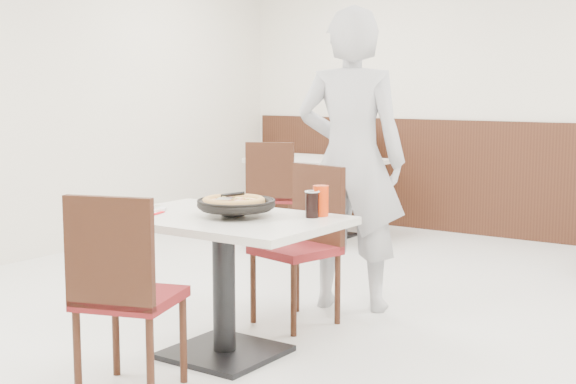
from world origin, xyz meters
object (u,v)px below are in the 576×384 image
Objects in this scene: pizza at (234,204)px; bg_chair_left_near at (275,195)px; diner_person at (351,160)px; bg_table_left at (318,198)px; bg_chair_left_far at (344,181)px; side_plate at (149,209)px; pizza_pan at (236,209)px; main_table at (224,286)px; red_cup at (321,201)px; chair_far at (295,246)px; cola_glass at (312,205)px; chair_near at (131,293)px.

bg_chair_left_near is at bearing 121.52° from pizza.
diner_person is 1.59× the size of bg_table_left.
bg_chair_left_far reaches higher than bg_table_left.
diner_person reaches higher than side_plate.
bg_chair_left_far is (-1.55, 2.53, -0.48)m from diner_person.
bg_chair_left_near reaches higher than pizza_pan.
bg_chair_left_near is (-1.46, 2.48, 0.10)m from main_table.
pizza_pan is 2.28× the size of red_cup.
chair_far reaches higher than pizza_pan.
diner_person is at bearing 109.17° from cola_glass.
chair_near is at bearing -92.04° from main_table.
chair_near is 1.91m from diner_person.
chair_near is at bearing -88.99° from bg_chair_left_near.
red_cup reaches higher than cola_glass.
cola_glass is at bearing -97.26° from red_cup.
cola_glass is 0.07× the size of diner_person.
diner_person is 2.06m from bg_chair_left_near.
cola_glass is at bearing 131.49° from bg_chair_left_far.
side_plate is 0.20× the size of bg_chair_left_far.
chair_near is 0.78m from pizza.
chair_near is 5.10× the size of side_plate.
bg_chair_left_far reaches higher than pizza_pan.
bg_table_left is (-1.48, 1.93, -0.58)m from diner_person.
chair_near reaches higher than cola_glass.
chair_near is at bearing -115.89° from cola_glass.
pizza_pan is at bearing 12.29° from side_plate.
bg_chair_left_near is (-1.53, 2.45, -0.32)m from pizza_pan.
main_table is at bearing 69.15° from chair_near.
pizza is 0.51m from side_plate.
main_table is at bearing -121.77° from pizza.
chair_near is 0.77m from side_plate.
diner_person is at bearing 67.75° from side_plate.
pizza_pan is 1.95× the size of side_plate.
bg_chair_left_far reaches higher than cola_glass.
cola_glass is at bearing 45.30° from chair_near.
diner_person is at bearing -63.77° from bg_chair_left_near.
pizza is (0.05, 0.70, 0.34)m from chair_near.
side_plate is (-0.43, 0.57, 0.28)m from chair_near.
pizza_pan is 0.19× the size of diner_person.
bg_chair_left_near is (-1.49, 2.43, -0.34)m from pizza.
diner_person reaches higher than pizza_pan.
pizza is at bearing 70.07° from diner_person.
chair_near is 3.45m from bg_chair_left_near.
bg_chair_left_near is (-1.53, 1.29, -0.48)m from diner_person.
diner_person is (0.00, 1.17, 0.16)m from pizza_pan.
bg_chair_left_near reaches higher than bg_table_left.
cola_glass is 0.07m from red_cup.
diner_person reaches higher than red_cup.
pizza_pan is at bearing -31.50° from pizza.
chair_far is at bearing 132.28° from cola_glass.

